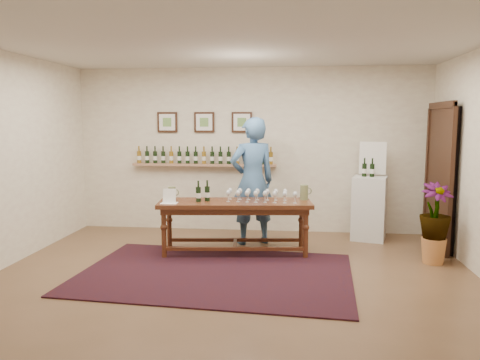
# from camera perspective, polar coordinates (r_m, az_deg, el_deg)

# --- Properties ---
(ground) EXTENTS (6.00, 6.00, 0.00)m
(ground) POSITION_cam_1_polar(r_m,az_deg,el_deg) (5.86, -0.86, -11.73)
(ground) COLOR brown
(ground) RESTS_ON ground
(room_shell) EXTENTS (6.00, 6.00, 6.00)m
(room_shell) POSITION_cam_1_polar(r_m,az_deg,el_deg) (7.54, 17.08, 0.94)
(room_shell) COLOR white
(room_shell) RESTS_ON ground
(rug) EXTENTS (3.50, 2.47, 0.02)m
(rug) POSITION_cam_1_polar(r_m,az_deg,el_deg) (5.96, -3.01, -11.31)
(rug) COLOR #48130C
(rug) RESTS_ON ground
(tasting_table) EXTENTS (2.22, 0.91, 0.77)m
(tasting_table) POSITION_cam_1_polar(r_m,az_deg,el_deg) (6.69, -0.61, -3.57)
(tasting_table) COLOR #401610
(tasting_table) RESTS_ON ground
(table_glasses) EXTENTS (1.24, 0.31, 0.17)m
(table_glasses) POSITION_cam_1_polar(r_m,az_deg,el_deg) (6.66, 2.07, -1.86)
(table_glasses) COLOR silver
(table_glasses) RESTS_ON tasting_table
(table_bottles) EXTENTS (0.27, 0.16, 0.28)m
(table_bottles) POSITION_cam_1_polar(r_m,az_deg,el_deg) (6.65, -4.56, -1.41)
(table_bottles) COLOR black
(table_bottles) RESTS_ON tasting_table
(pitcher_left) EXTENTS (0.14, 0.14, 0.20)m
(pitcher_left) POSITION_cam_1_polar(r_m,az_deg,el_deg) (6.76, -8.29, -1.67)
(pitcher_left) COLOR olive
(pitcher_left) RESTS_ON tasting_table
(pitcher_right) EXTENTS (0.17, 0.17, 0.22)m
(pitcher_right) POSITION_cam_1_polar(r_m,az_deg,el_deg) (6.84, 7.82, -1.49)
(pitcher_right) COLOR olive
(pitcher_right) RESTS_ON tasting_table
(menu_card) EXTENTS (0.22, 0.16, 0.20)m
(menu_card) POSITION_cam_1_polar(r_m,az_deg,el_deg) (6.58, -8.60, -1.93)
(menu_card) COLOR white
(menu_card) RESTS_ON tasting_table
(display_pedestal) EXTENTS (0.62, 0.62, 1.02)m
(display_pedestal) POSITION_cam_1_polar(r_m,az_deg,el_deg) (7.81, 15.47, -3.32)
(display_pedestal) COLOR silver
(display_pedestal) RESTS_ON ground
(pedestal_bottles) EXTENTS (0.34, 0.17, 0.33)m
(pedestal_bottles) POSITION_cam_1_polar(r_m,az_deg,el_deg) (7.71, 15.37, 1.61)
(pedestal_bottles) COLOR black
(pedestal_bottles) RESTS_ON display_pedestal
(info_sign) EXTENTS (0.41, 0.13, 0.58)m
(info_sign) POSITION_cam_1_polar(r_m,az_deg,el_deg) (7.85, 15.88, 2.59)
(info_sign) COLOR white
(info_sign) RESTS_ON display_pedestal
(potted_plant) EXTENTS (0.60, 0.60, 0.94)m
(potted_plant) POSITION_cam_1_polar(r_m,az_deg,el_deg) (6.77, 22.65, -4.88)
(potted_plant) COLOR #BD783F
(potted_plant) RESTS_ON ground
(person) EXTENTS (0.84, 0.72, 1.96)m
(person) POSITION_cam_1_polar(r_m,az_deg,el_deg) (7.21, 1.51, -0.14)
(person) COLOR #3D6390
(person) RESTS_ON ground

